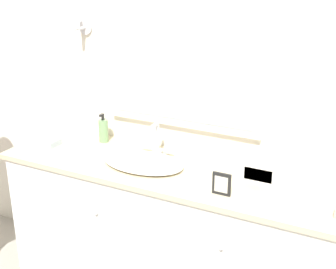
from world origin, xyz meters
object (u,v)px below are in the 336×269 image
object	(u,v)px
appliance_box	(261,171)
picture_frame	(222,184)
soap_bottle	(103,130)
sink_basin	(144,161)

from	to	relation	value
appliance_box	picture_frame	distance (m)	0.28
appliance_box	soap_bottle	bearing A→B (deg)	175.76
sink_basin	soap_bottle	xyz separation A→B (m)	(-0.40, 0.19, 0.06)
soap_bottle	picture_frame	distance (m)	0.98
appliance_box	sink_basin	bearing A→B (deg)	-169.86
sink_basin	appliance_box	distance (m)	0.66
soap_bottle	appliance_box	bearing A→B (deg)	-4.24
soap_bottle	picture_frame	xyz separation A→B (m)	(0.92, -0.33, -0.02)
picture_frame	appliance_box	bearing A→B (deg)	63.47
sink_basin	picture_frame	xyz separation A→B (m)	(0.52, -0.14, 0.04)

